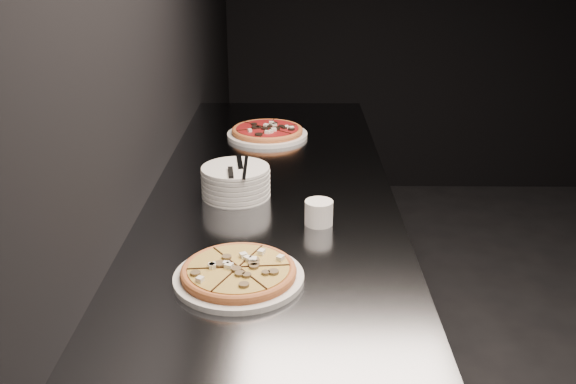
{
  "coord_description": "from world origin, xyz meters",
  "views": [
    {
      "loc": [
        -2.06,
        -1.7,
        1.66
      ],
      "look_at": [
        -2.08,
        0.07,
        0.94
      ],
      "focal_mm": 40.0,
      "sensor_mm": 36.0,
      "label": 1
    }
  ],
  "objects_px": {
    "pizza_mushroom": "(239,273)",
    "pizza_tomato": "(267,132)",
    "counter": "(272,341)",
    "ramekin": "(319,212)",
    "cutlery": "(238,168)",
    "plate_stack": "(236,181)"
  },
  "relations": [
    {
      "from": "pizza_mushroom",
      "to": "pizza_tomato",
      "type": "relative_size",
      "value": 0.85
    },
    {
      "from": "pizza_mushroom",
      "to": "pizza_tomato",
      "type": "bearing_deg",
      "value": 88.97
    },
    {
      "from": "counter",
      "to": "pizza_tomato",
      "type": "xyz_separation_m",
      "value": [
        -0.04,
        0.69,
        0.48
      ]
    },
    {
      "from": "counter",
      "to": "pizza_tomato",
      "type": "height_order",
      "value": "pizza_tomato"
    },
    {
      "from": "pizza_mushroom",
      "to": "ramekin",
      "type": "xyz_separation_m",
      "value": [
        0.19,
        0.31,
        0.02
      ]
    },
    {
      "from": "cutlery",
      "to": "ramekin",
      "type": "bearing_deg",
      "value": -45.86
    },
    {
      "from": "pizza_mushroom",
      "to": "plate_stack",
      "type": "bearing_deg",
      "value": 95.61
    },
    {
      "from": "counter",
      "to": "plate_stack",
      "type": "relative_size",
      "value": 11.99
    },
    {
      "from": "counter",
      "to": "pizza_tomato",
      "type": "bearing_deg",
      "value": 93.08
    },
    {
      "from": "plate_stack",
      "to": "cutlery",
      "type": "bearing_deg",
      "value": -62.38
    },
    {
      "from": "ramekin",
      "to": "plate_stack",
      "type": "bearing_deg",
      "value": 140.51
    },
    {
      "from": "pizza_mushroom",
      "to": "cutlery",
      "type": "distance_m",
      "value": 0.5
    },
    {
      "from": "ramekin",
      "to": "pizza_tomato",
      "type": "bearing_deg",
      "value": 102.17
    },
    {
      "from": "counter",
      "to": "pizza_tomato",
      "type": "relative_size",
      "value": 6.89
    },
    {
      "from": "pizza_mushroom",
      "to": "plate_stack",
      "type": "relative_size",
      "value": 1.47
    },
    {
      "from": "counter",
      "to": "cutlery",
      "type": "bearing_deg",
      "value": 142.58
    },
    {
      "from": "counter",
      "to": "cutlery",
      "type": "distance_m",
      "value": 0.57
    },
    {
      "from": "plate_stack",
      "to": "pizza_mushroom",
      "type": "bearing_deg",
      "value": -84.39
    },
    {
      "from": "counter",
      "to": "plate_stack",
      "type": "bearing_deg",
      "value": 139.55
    },
    {
      "from": "plate_stack",
      "to": "ramekin",
      "type": "relative_size",
      "value": 2.65
    },
    {
      "from": "pizza_mushroom",
      "to": "pizza_tomato",
      "type": "height_order",
      "value": "pizza_tomato"
    },
    {
      "from": "counter",
      "to": "ramekin",
      "type": "relative_size",
      "value": 31.74
    }
  ]
}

